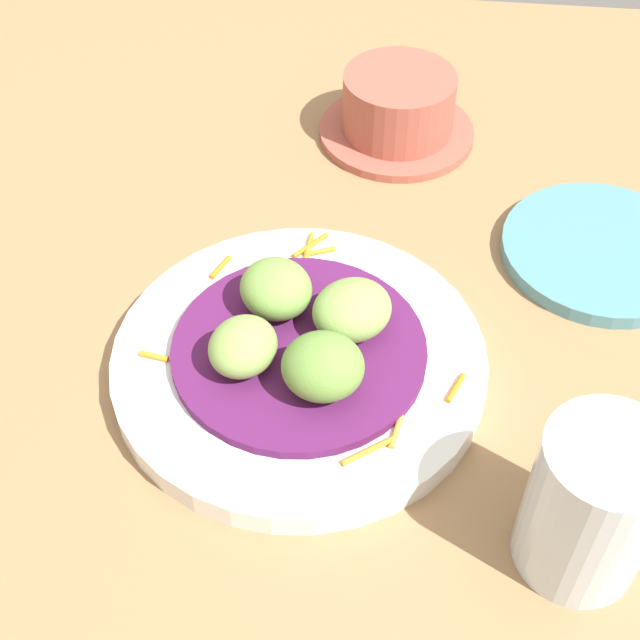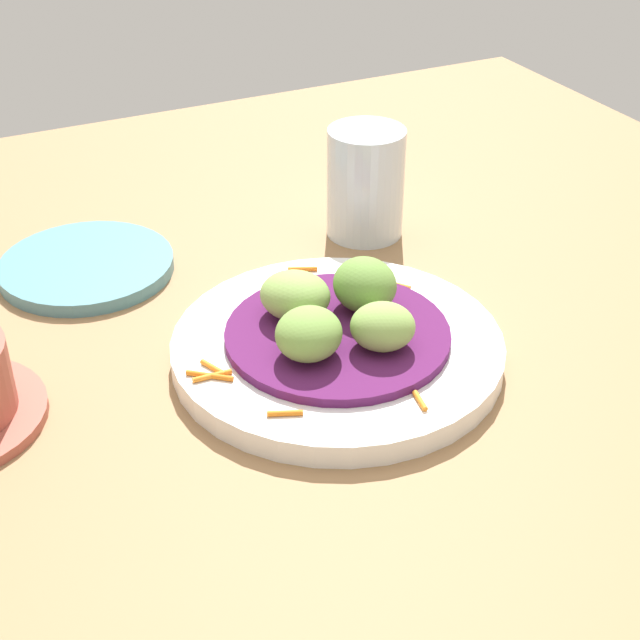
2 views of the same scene
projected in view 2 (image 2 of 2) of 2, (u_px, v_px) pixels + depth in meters
The scene contains 10 objects.
table_surface at pixel (333, 349), 75.91cm from camera, with size 110.00×110.00×2.00cm, color #936D47.
main_plate at pixel (337, 349), 72.60cm from camera, with size 25.53×25.53×1.87cm, color white.
cabbage_bed at pixel (338, 334), 71.89cm from camera, with size 17.27×17.27×0.76cm, color #51194C.
carrot_garnish at pixel (300, 338), 71.83cm from camera, with size 20.86×21.91×0.40cm.
guac_scoop_left at pixel (365, 285), 73.28cm from camera, with size 5.28×4.87×4.20cm, color olive.
guac_scoop_center at pixel (295, 295), 72.51cm from camera, with size 5.53×4.95×3.61cm, color #84A851.
guac_scoop_right at pixel (309, 334), 67.95cm from camera, with size 5.18×4.85×3.71cm, color #759E47.
guac_scoop_back at pixel (383, 327), 68.93cm from camera, with size 4.33×4.81×3.50cm, color #84A851.
side_plate_small at pixel (87, 266), 84.09cm from camera, with size 15.44×15.44×1.20cm, color teal.
water_glass at pixel (366, 183), 88.02cm from camera, with size 7.24×7.24×10.40cm, color silver.
Camera 2 is at (28.29, 55.71, 44.19)cm, focal length 52.95 mm.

